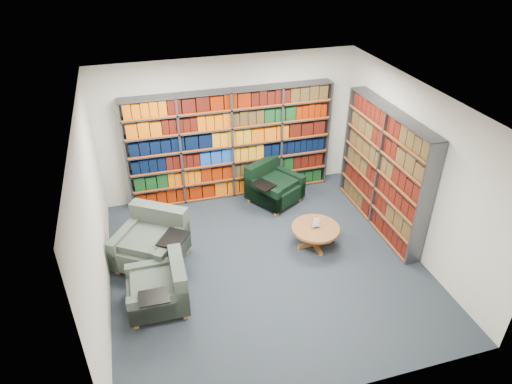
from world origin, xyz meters
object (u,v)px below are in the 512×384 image
object	(u,v)px
chair_teal_left	(154,242)
chair_green_right	(272,186)
coffee_table	(315,231)
chair_teal_front	(163,289)

from	to	relation	value
chair_teal_left	chair_green_right	size ratio (longest dim) A/B	1.15
chair_teal_left	coffee_table	size ratio (longest dim) A/B	1.65
chair_teal_left	chair_teal_front	size ratio (longest dim) A/B	1.37
chair_green_right	chair_teal_front	size ratio (longest dim) A/B	1.20
chair_green_right	coffee_table	world-z (taller)	chair_green_right
chair_teal_front	coffee_table	xyz separation A→B (m)	(2.67, 0.69, 0.00)
chair_teal_left	chair_teal_front	distance (m)	1.09
chair_teal_front	chair_green_right	bearing A→B (deg)	43.95
chair_teal_left	chair_green_right	world-z (taller)	chair_teal_left
chair_green_right	chair_teal_front	bearing A→B (deg)	-136.05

